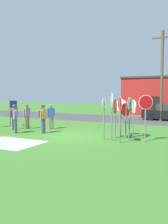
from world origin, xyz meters
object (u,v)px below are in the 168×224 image
at_px(utility_pole, 162,74).
at_px(info_panel_leftmost, 10,108).
at_px(stop_sign_leaning_right, 130,111).
at_px(stop_sign_nearest, 133,112).
at_px(stop_sign_center_cluster, 121,111).
at_px(stop_sign_far_back, 115,111).
at_px(person_with_sunhat, 14,115).
at_px(stop_sign_rear_left, 120,111).
at_px(stop_sign_rear_right, 104,112).
at_px(parked_car_on_street, 168,113).
at_px(stop_sign_tallest, 126,114).
at_px(info_panel_middle, 14,109).
at_px(person_on_left, 15,117).
at_px(person_in_dark_shirt, 51,115).
at_px(person_near_signs, 43,117).
at_px(stop_sign_leaning_left, 112,108).
at_px(person_in_teal, 27,115).
at_px(stop_sign_low_front, 146,110).

xyz_separation_m(utility_pole, info_panel_leftmost, (-9.38, -8.66, -2.76)).
bearing_deg(info_panel_leftmost, stop_sign_leaning_right, -7.31).
distance_m(stop_sign_nearest, stop_sign_center_cluster, 0.77).
distance_m(stop_sign_far_back, person_with_sunhat, 7.14).
relative_size(stop_sign_nearest, stop_sign_rear_left, 0.91).
xyz_separation_m(stop_sign_far_back, person_with_sunhat, (-7.12, -0.04, -0.55)).
bearing_deg(stop_sign_rear_right, stop_sign_leaning_right, 18.00).
relative_size(parked_car_on_street, stop_sign_tallest, 2.22).
bearing_deg(stop_sign_center_cluster, utility_pole, 85.25).
bearing_deg(utility_pole, stop_sign_center_cluster, -94.75).
bearing_deg(stop_sign_nearest, utility_pole, 90.08).
bearing_deg(info_panel_middle, person_on_left, -45.38).
distance_m(stop_sign_rear_right, person_in_dark_shirt, 4.99).
relative_size(stop_sign_leaning_right, stop_sign_nearest, 1.08).
xyz_separation_m(parked_car_on_street, stop_sign_rear_left, (-0.71, -11.58, 0.88)).
relative_size(stop_sign_center_cluster, person_near_signs, 1.21).
distance_m(utility_pole, person_with_sunhat, 12.96).
xyz_separation_m(parked_car_on_street, stop_sign_rear_right, (-1.76, -11.05, 0.77)).
height_order(stop_sign_rear_left, person_in_dark_shirt, stop_sign_rear_left).
bearing_deg(stop_sign_tallest, info_panel_middle, 177.75).
bearing_deg(parked_car_on_street, stop_sign_nearest, -92.95).
bearing_deg(utility_pole, stop_sign_far_back, -94.89).
height_order(stop_sign_leaning_right, stop_sign_center_cluster, stop_sign_leaning_right).
xyz_separation_m(stop_sign_leaning_left, person_in_teal, (-6.66, 1.27, -0.76)).
height_order(stop_sign_rear_left, stop_sign_low_front, stop_sign_low_front).
distance_m(parked_car_on_street, stop_sign_low_front, 10.68).
height_order(stop_sign_leaning_right, stop_sign_low_front, stop_sign_low_front).
bearing_deg(stop_sign_far_back, person_in_dark_shirt, 166.46).
bearing_deg(stop_sign_center_cluster, stop_sign_low_front, -29.81).
xyz_separation_m(stop_sign_leaning_right, stop_sign_low_front, (0.81, 0.01, 0.09)).
bearing_deg(person_near_signs, stop_sign_far_back, 5.23).
bearing_deg(stop_sign_tallest, stop_sign_nearest, 48.26).
height_order(stop_sign_nearest, info_panel_leftmost, stop_sign_nearest).
height_order(utility_pole, stop_sign_rear_right, utility_pole).
xyz_separation_m(person_near_signs, person_on_left, (-1.53, -0.77, 0.00)).
relative_size(person_with_sunhat, person_on_left, 0.97).
height_order(person_with_sunhat, person_on_left, person_on_left).
relative_size(person_with_sunhat, info_panel_middle, 0.88).
relative_size(stop_sign_far_back, person_in_dark_shirt, 1.29).
height_order(stop_sign_nearest, person_in_teal, stop_sign_nearest).
height_order(parked_car_on_street, person_in_dark_shirt, person_in_dark_shirt).
bearing_deg(person_on_left, stop_sign_leaning_left, 5.14).
xyz_separation_m(utility_pole, person_with_sunhat, (-7.95, -9.74, -3.15)).
bearing_deg(stop_sign_leaning_right, stop_sign_rear_right, -162.00).
bearing_deg(stop_sign_far_back, stop_sign_tallest, 27.41).
xyz_separation_m(stop_sign_leaning_right, person_in_teal, (-7.49, 0.81, -0.57)).
xyz_separation_m(stop_sign_leaning_left, stop_sign_low_front, (1.63, 0.47, -0.10)).
height_order(stop_sign_low_front, info_panel_leftmost, stop_sign_low_front).
height_order(stop_sign_leaning_right, info_panel_middle, stop_sign_leaning_right).
relative_size(person_in_teal, person_near_signs, 0.97).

